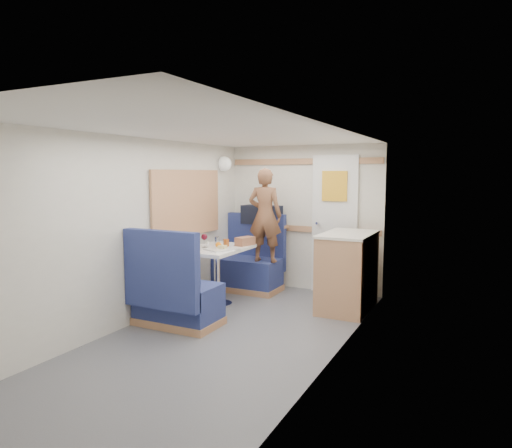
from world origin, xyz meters
The scene contains 27 objects.
floor centered at (0.00, 0.00, 0.00)m, with size 4.50×4.50×0.00m, color #515156.
ceiling centered at (0.00, 0.00, 2.00)m, with size 4.50×4.50×0.00m, color silver.
wall_back centered at (0.00, 2.25, 1.00)m, with size 2.20×0.02×2.00m, color silver.
wall_left centered at (-1.10, 0.00, 1.00)m, with size 0.02×4.50×2.00m, color silver.
wall_right centered at (1.10, 0.00, 1.00)m, with size 0.02×4.50×2.00m, color silver.
oak_trim_low centered at (0.00, 2.23, 0.85)m, with size 2.15×0.02×0.08m, color #B1784F.
oak_trim_high centered at (0.00, 2.23, 1.78)m, with size 2.15×0.02×0.08m, color #B1784F.
side_window centered at (-1.08, 1.00, 1.25)m, with size 0.04×1.30×0.72m, color #A1A78E.
rear_door centered at (0.45, 2.22, 0.97)m, with size 0.62×0.12×1.86m.
dinette_table centered at (-0.65, 1.00, 0.57)m, with size 0.62×0.92×0.72m.
bench_far centered at (-0.65, 1.86, 0.30)m, with size 0.90×0.59×1.05m.
bench_near centered at (-0.65, 0.14, 0.30)m, with size 0.90×0.59×1.05m.
ledge centered at (-0.65, 2.12, 0.88)m, with size 0.90×0.14×0.04m, color #B1784F.
dome_light centered at (-1.04, 1.85, 1.75)m, with size 0.20×0.20×0.20m, color white.
galley_counter centered at (0.82, 1.55, 0.47)m, with size 0.57×0.92×0.92m.
person centered at (-0.34, 1.71, 1.07)m, with size 0.45×0.30×1.24m, color brown.
duffel_bag centered at (-0.59, 2.12, 1.03)m, with size 0.55×0.26×0.26m, color black.
tray centered at (-0.51, 0.88, 0.73)m, with size 0.27×0.36×0.02m, color silver.
orange_fruit centered at (-0.56, 0.88, 0.77)m, with size 0.07×0.07×0.07m, color #E3550A.
cheese_block centered at (-0.51, 0.88, 0.76)m, with size 0.11×0.06×0.04m, color #D5CA7B.
wine_glass centered at (-0.79, 0.93, 0.84)m, with size 0.08×0.08×0.17m.
tumbler_left centered at (-0.86, 0.62, 0.77)m, with size 0.07×0.07×0.11m, color white.
tumbler_mid centered at (-0.76, 1.19, 0.77)m, with size 0.06×0.06×0.10m, color silver.
beer_glass centered at (-0.54, 1.04, 0.77)m, with size 0.07×0.07×0.11m, color #964415.
pepper_grinder centered at (-0.62, 1.13, 0.76)m, with size 0.03×0.03×0.09m, color black.
salt_grinder centered at (-0.71, 0.89, 0.76)m, with size 0.03×0.03×0.08m, color silver.
bread_loaf centered at (-0.43, 1.31, 0.77)m, with size 0.13×0.25×0.10m, color brown.
Camera 1 is at (2.22, -3.69, 1.61)m, focal length 32.00 mm.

